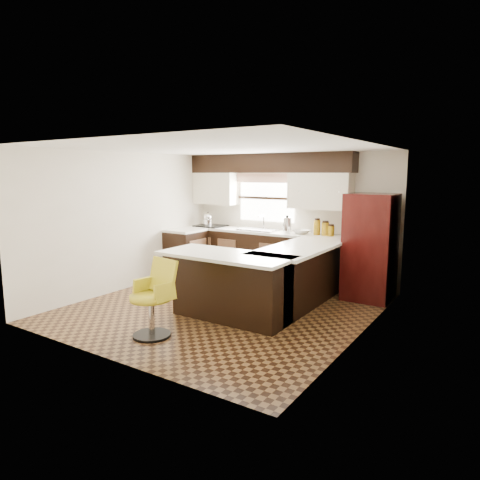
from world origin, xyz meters
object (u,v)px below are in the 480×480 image
Objects in this scene: peninsula_return at (231,287)px; bar_chair at (151,299)px; refrigerator at (370,247)px; peninsula_long at (295,278)px.

bar_chair reaches higher than peninsula_return.
bar_chair is (-1.79, -3.13, -0.37)m from refrigerator.
peninsula_long is at bearing -127.83° from refrigerator.
refrigerator reaches higher than peninsula_long.
bar_chair is at bearing -119.86° from refrigerator.
peninsula_long is 2.30m from bar_chair.
refrigerator is at bearing 56.51° from peninsula_return.
peninsula_return is 2.46m from refrigerator.
refrigerator is (0.81, 1.05, 0.41)m from peninsula_long.
bar_chair is (-0.46, -1.11, 0.04)m from peninsula_return.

